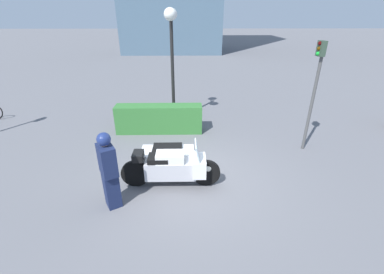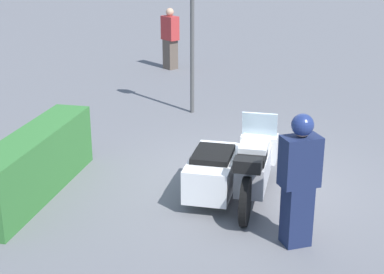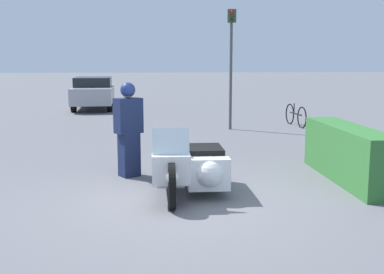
{
  "view_description": "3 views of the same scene",
  "coord_description": "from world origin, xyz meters",
  "px_view_note": "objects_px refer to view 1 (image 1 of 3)",
  "views": [
    {
      "loc": [
        -0.2,
        -5.52,
        3.85
      ],
      "look_at": [
        -0.08,
        0.94,
        0.75
      ],
      "focal_mm": 24.0,
      "sensor_mm": 36.0,
      "label": 1
    },
    {
      "loc": [
        -8.75,
        -1.14,
        3.9
      ],
      "look_at": [
        -0.26,
        0.78,
        0.77
      ],
      "focal_mm": 55.0,
      "sensor_mm": 36.0,
      "label": 2
    },
    {
      "loc": [
        7.09,
        -0.53,
        2.17
      ],
      "look_at": [
        -0.85,
        0.14,
        0.89
      ],
      "focal_mm": 45.0,
      "sensor_mm": 36.0,
      "label": 3
    }
  ],
  "objects_px": {
    "hedge_bush_curbside": "(159,119)",
    "twin_lamp_post": "(171,32)",
    "police_motorcycle": "(173,162)",
    "traffic_light_near": "(315,82)",
    "officer_rider": "(109,169)"
  },
  "relations": [
    {
      "from": "hedge_bush_curbside",
      "to": "twin_lamp_post",
      "type": "relative_size",
      "value": 0.75
    },
    {
      "from": "police_motorcycle",
      "to": "twin_lamp_post",
      "type": "height_order",
      "value": "twin_lamp_post"
    },
    {
      "from": "police_motorcycle",
      "to": "traffic_light_near",
      "type": "distance_m",
      "value": 4.6
    },
    {
      "from": "police_motorcycle",
      "to": "officer_rider",
      "type": "xyz_separation_m",
      "value": [
        -1.27,
        -1.04,
        0.46
      ]
    },
    {
      "from": "police_motorcycle",
      "to": "hedge_bush_curbside",
      "type": "distance_m",
      "value": 3.01
    },
    {
      "from": "police_motorcycle",
      "to": "twin_lamp_post",
      "type": "bearing_deg",
      "value": 92.17
    },
    {
      "from": "hedge_bush_curbside",
      "to": "twin_lamp_post",
      "type": "bearing_deg",
      "value": 65.13
    },
    {
      "from": "officer_rider",
      "to": "twin_lamp_post",
      "type": "distance_m",
      "value": 5.65
    },
    {
      "from": "traffic_light_near",
      "to": "officer_rider",
      "type": "bearing_deg",
      "value": 19.28
    },
    {
      "from": "twin_lamp_post",
      "to": "traffic_light_near",
      "type": "bearing_deg",
      "value": -30.36
    },
    {
      "from": "traffic_light_near",
      "to": "police_motorcycle",
      "type": "bearing_deg",
      "value": 14.25
    },
    {
      "from": "traffic_light_near",
      "to": "hedge_bush_curbside",
      "type": "bearing_deg",
      "value": -23.6
    },
    {
      "from": "officer_rider",
      "to": "traffic_light_near",
      "type": "xyz_separation_m",
      "value": [
        5.27,
        2.57,
        1.2
      ]
    },
    {
      "from": "police_motorcycle",
      "to": "officer_rider",
      "type": "bearing_deg",
      "value": -140.77
    },
    {
      "from": "hedge_bush_curbside",
      "to": "traffic_light_near",
      "type": "bearing_deg",
      "value": -16.92
    }
  ]
}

